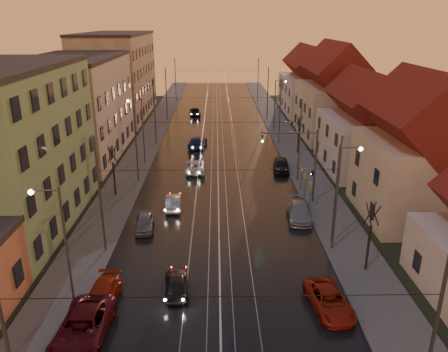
{
  "coord_description": "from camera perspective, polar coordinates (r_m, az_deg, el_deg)",
  "views": [
    {
      "loc": [
        -0.17,
        -20.26,
        16.62
      ],
      "look_at": [
        0.52,
        17.75,
        2.87
      ],
      "focal_mm": 35.0,
      "sensor_mm": 36.0,
      "label": 1
    }
  ],
  "objects": [
    {
      "name": "catenary_pole_l_5",
      "position": [
        93.44,
        -6.35,
        12.32
      ],
      "size": [
        0.16,
        0.16,
        9.0
      ],
      "primitive_type": "cylinder",
      "color": "#595B60",
      "rests_on": "ground"
    },
    {
      "name": "catenary_pole_r_0",
      "position": [
        20.67,
        25.7,
        -18.32
      ],
      "size": [
        0.16,
        0.16,
        9.0
      ],
      "primitive_type": "cylinder",
      "color": "#595B60",
      "rests_on": "ground"
    },
    {
      "name": "bare_tree_0",
      "position": [
        43.83,
        -14.2,
        0.44
      ],
      "size": [
        1.09,
        1.09,
        5.11
      ],
      "color": "black",
      "rests_on": "ground"
    },
    {
      "name": "sidewalk_left",
      "position": [
        63.26,
        -9.97,
        4.42
      ],
      "size": [
        4.0,
        120.0,
        0.15
      ],
      "primitive_type": "cube",
      "color": "#4C4C4C",
      "rests_on": "ground"
    },
    {
      "name": "house_right_2",
      "position": [
        52.61,
        18.14,
        5.73
      ],
      "size": [
        9.18,
        12.24,
        9.2
      ],
      "color": "beige",
      "rests_on": "ground"
    },
    {
      "name": "parked_left_3",
      "position": [
        37.17,
        -10.35,
        -5.94
      ],
      "size": [
        1.85,
        3.84,
        1.26
      ],
      "primitive_type": "imported",
      "rotation": [
        0.0,
        0.0,
        0.1
      ],
      "color": "gray",
      "rests_on": "ground"
    },
    {
      "name": "tram_rail_0",
      "position": [
        62.53,
        -2.87,
        4.5
      ],
      "size": [
        0.06,
        120.0,
        0.03
      ],
      "primitive_type": "cube",
      "color": "gray",
      "rests_on": "road"
    },
    {
      "name": "sidewalk_right",
      "position": [
        63.31,
        8.27,
        4.53
      ],
      "size": [
        4.0,
        120.0,
        0.15
      ],
      "primitive_type": "cube",
      "color": "#4C4C4C",
      "rests_on": "ground"
    },
    {
      "name": "catenary_pole_r_5",
      "position": [
        93.47,
        4.46,
        12.38
      ],
      "size": [
        0.16,
        0.16,
        9.0
      ],
      "primitive_type": "cylinder",
      "color": "#595B60",
      "rests_on": "ground"
    },
    {
      "name": "catenary_pole_l_1",
      "position": [
        32.78,
        -15.88,
        -2.62
      ],
      "size": [
        0.16,
        0.16,
        9.0
      ],
      "primitive_type": "cylinder",
      "color": "#595B60",
      "rests_on": "ground"
    },
    {
      "name": "street_lamp_0",
      "position": [
        26.71,
        -20.65,
        -7.58
      ],
      "size": [
        1.75,
        0.32,
        8.0
      ],
      "color": "#595B60",
      "rests_on": "ground"
    },
    {
      "name": "parked_left_2",
      "position": [
        28.76,
        -15.73,
        -14.8
      ],
      "size": [
        1.99,
        4.32,
        1.22
      ],
      "primitive_type": "imported",
      "rotation": [
        0.0,
        0.0,
        -0.07
      ],
      "color": "#A52910",
      "rests_on": "ground"
    },
    {
      "name": "bare_tree_2",
      "position": [
        57.06,
        9.72,
        5.26
      ],
      "size": [
        1.09,
        1.09,
        5.11
      ],
      "color": "black",
      "rests_on": "ground"
    },
    {
      "name": "catenary_pole_l_2",
      "position": [
        46.66,
        -11.44,
        4.43
      ],
      "size": [
        0.16,
        0.16,
        9.0
      ],
      "primitive_type": "cylinder",
      "color": "#595B60",
      "rests_on": "ground"
    },
    {
      "name": "driving_car_3",
      "position": [
        59.85,
        -3.48,
        4.48
      ],
      "size": [
        2.72,
        5.41,
        1.51
      ],
      "primitive_type": "imported",
      "rotation": [
        0.0,
        0.0,
        3.02
      ],
      "color": "navy",
      "rests_on": "ground"
    },
    {
      "name": "traffic_light_mast",
      "position": [
        40.93,
        10.53,
        2.46
      ],
      "size": [
        5.3,
        0.32,
        7.2
      ],
      "color": "#595B60",
      "rests_on": "ground"
    },
    {
      "name": "catenary_pole_r_3",
      "position": [
        61.12,
        7.31,
        8.29
      ],
      "size": [
        0.16,
        0.16,
        9.0
      ],
      "primitive_type": "cylinder",
      "color": "#595B60",
      "rests_on": "ground"
    },
    {
      "name": "street_lamp_3",
      "position": [
        67.93,
        6.93,
        9.8
      ],
      "size": [
        1.75,
        0.32,
        8.0
      ],
      "color": "#595B60",
      "rests_on": "ground"
    },
    {
      "name": "ground",
      "position": [
        26.21,
        -0.46,
        -19.48
      ],
      "size": [
        160.0,
        160.0,
        0.0
      ],
      "primitive_type": "plane",
      "color": "black",
      "rests_on": "ground"
    },
    {
      "name": "parked_right_1",
      "position": [
        38.97,
        9.82,
        -4.54
      ],
      "size": [
        2.33,
        4.96,
        1.4
      ],
      "primitive_type": "imported",
      "rotation": [
        0.0,
        0.0,
        -0.08
      ],
      "color": "#9D9DA2",
      "rests_on": "ground"
    },
    {
      "name": "catenary_pole_r_4",
      "position": [
        75.75,
        5.72,
        10.58
      ],
      "size": [
        0.16,
        0.16,
        9.0
      ],
      "primitive_type": "cylinder",
      "color": "#595B60",
      "rests_on": "ground"
    },
    {
      "name": "catenary_pole_l_3",
      "position": [
        61.07,
        -9.04,
        8.2
      ],
      "size": [
        0.16,
        0.16,
        9.0
      ],
      "primitive_type": "cylinder",
      "color": "#595B60",
      "rests_on": "ground"
    },
    {
      "name": "parked_right_0",
      "position": [
        28.05,
        13.56,
        -15.51
      ],
      "size": [
        2.64,
        4.75,
        1.26
      ],
      "primitive_type": "imported",
      "rotation": [
        0.0,
        0.0,
        0.13
      ],
      "color": "#9F210F",
      "rests_on": "ground"
    },
    {
      "name": "house_right_4",
      "position": [
        83.86,
        11.02,
        11.6
      ],
      "size": [
        9.18,
        16.32,
        10.0
      ],
      "color": "beige",
      "rests_on": "ground"
    },
    {
      "name": "street_lamp_1",
      "position": [
        33.76,
        14.98,
        -1.17
      ],
      "size": [
        1.75,
        0.32,
        8.0
      ],
      "color": "#595B60",
      "rests_on": "ground"
    },
    {
      "name": "tram_rail_1",
      "position": [
        62.5,
        -1.55,
        4.51
      ],
      "size": [
        0.06,
        120.0,
        0.03
      ],
      "primitive_type": "cube",
      "color": "gray",
      "rests_on": "road"
    },
    {
      "name": "tram_rail_2",
      "position": [
        62.5,
        -0.14,
        4.52
      ],
      "size": [
        0.06,
        120.0,
        0.03
      ],
      "primitive_type": "cube",
      "color": "gray",
      "rests_on": "road"
    },
    {
      "name": "catenary_pole_r_2",
      "position": [
        46.72,
        9.85,
        4.55
      ],
      "size": [
        0.16,
        0.16,
        9.0
      ],
      "primitive_type": "cylinder",
      "color": "#595B60",
      "rests_on": "ground"
    },
    {
      "name": "catenary_pole_r_1",
      "position": [
        32.87,
        14.53,
        -2.43
      ],
      "size": [
        0.16,
        0.16,
        9.0
      ],
      "primitive_type": "cylinder",
      "color": "#595B60",
      "rests_on": "ground"
    },
    {
      "name": "house_right_1",
      "position": [
        40.78,
        23.93,
        2.24
      ],
      "size": [
        8.67,
        10.2,
        10.8
      ],
      "color": "beige",
      "rests_on": "ground"
    },
    {
      "name": "apartment_left_3",
      "position": [
        80.73,
        -13.76,
        12.49
      ],
      "size": [
        10.0,
        24.0,
        14.0
      ],
      "primitive_type": "cube",
      "color": "#8E6F5C",
      "rests_on": "ground"
    },
    {
      "name": "parked_right_2",
      "position": [
        50.57,
        7.47,
        1.4
      ],
      "size": [
        2.16,
        4.46,
        1.47
      ],
      "primitive_type": "imported",
      "rotation": [
        0.0,
        0.0,
        -0.1
      ],
      "color": "black",
      "rests_on": "ground"
    },
    {
      "name": "driving_car_4",
      "position": [
        80.24,
        -3.81,
        8.45
      ],
      "size": [
        2.34,
        4.67,
        1.53
      ],
      "primitive_type": "imported",
      "rotation": [
        0.0,
        0.0,
        3.26
      ],
      "color": "black",
      "rests_on": "ground"
    },
    {
      "name": "house_right_3",
      "position": [
        66.44,
        14.17,
        9.92
      ],
      "size": [
        9.18,
        14.28,
        11.5
      ],
      "color": "beige",
      "rests_on": "ground"
    },
    {
      "name": "apartment_left_1",
      "position": [
        39.71,
        -26.91,
        2.93
      ],
      "size": [
        10.0,
        18.0,
        13.0
      ],
      "primitive_type": "cube",
      "color": "#759961",
      "rests_on": "ground"
    },
    {
      "name": "catenary_pole_l_4",
      "position": [
        75.71,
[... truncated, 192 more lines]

